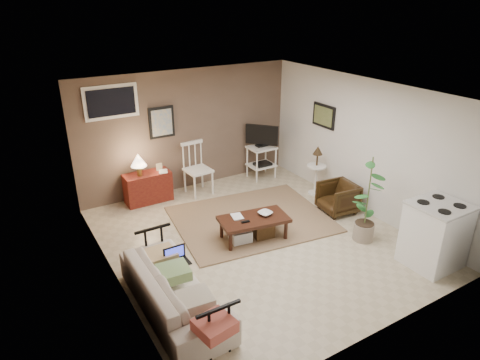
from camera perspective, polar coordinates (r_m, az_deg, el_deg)
floor at (r=7.07m, az=2.13°, el=-7.87°), size 5.00×5.00×0.00m
art_back at (r=8.31m, az=-10.41°, el=7.57°), size 0.50×0.03×0.60m
art_right at (r=8.52m, az=11.11°, el=8.40°), size 0.03×0.60×0.45m
window at (r=7.93m, az=-16.81°, el=9.93°), size 0.96×0.03×0.60m
rug at (r=7.63m, az=1.49°, el=-5.21°), size 2.87×2.42×0.03m
coffee_table at (r=6.95m, az=1.77°, el=-6.23°), size 1.18×0.74×0.42m
sofa at (r=5.52m, az=-8.87°, el=-13.46°), size 0.58×1.99×0.78m
sofa_pillows at (r=5.30m, az=-7.45°, el=-13.86°), size 0.38×1.89×0.13m
sofa_end_rails at (r=5.58m, az=-7.72°, el=-13.58°), size 0.54×1.99×0.67m
laptop at (r=5.77m, az=-8.51°, el=-10.21°), size 0.31×0.22×0.21m
red_console at (r=8.33m, az=-12.28°, el=-0.63°), size 0.87×0.39×1.01m
spindle_chair at (r=8.49m, az=-5.67°, el=1.32°), size 0.50×0.50×1.04m
tv_stand at (r=9.15m, az=2.93°, el=3.97°), size 0.55×0.56×1.17m
side_table at (r=8.48m, az=10.19°, el=2.02°), size 0.38×0.38×1.01m
armchair at (r=7.97m, az=12.93°, el=-2.14°), size 0.63×0.66×0.62m
potted_plant at (r=6.99m, az=16.71°, el=-2.12°), size 0.36×0.36×1.46m
stove at (r=6.84m, az=24.56°, el=-6.61°), size 0.76×0.71×0.99m
bowl at (r=6.92m, az=3.40°, el=-3.87°), size 0.22×0.09×0.22m
book_table at (r=6.82m, az=-1.08°, el=-4.21°), size 0.17×0.06×0.23m
book_console at (r=8.20m, az=-10.81°, el=1.70°), size 0.16×0.07×0.21m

